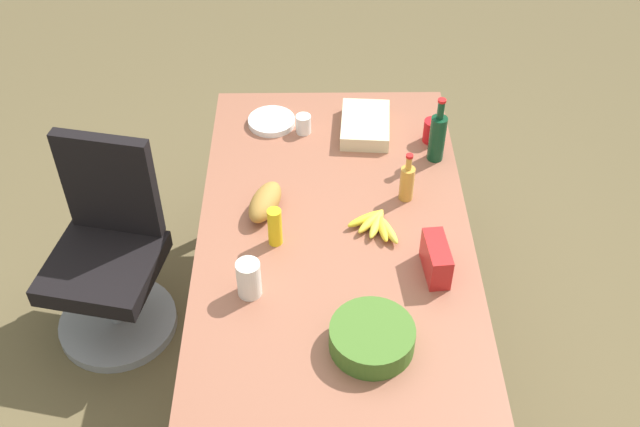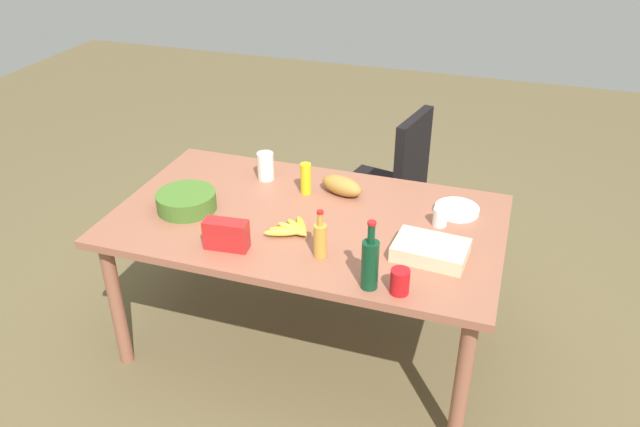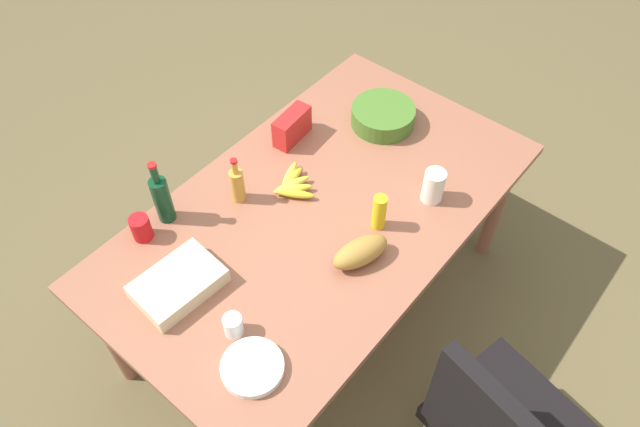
{
  "view_description": "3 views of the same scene",
  "coord_description": "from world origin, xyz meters",
  "px_view_note": "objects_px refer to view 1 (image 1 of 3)",
  "views": [
    {
      "loc": [
        2.23,
        -0.08,
        2.94
      ],
      "look_at": [
        -0.03,
        -0.06,
        0.83
      ],
      "focal_mm": 43.01,
      "sensor_mm": 36.0,
      "label": 1
    },
    {
      "loc": [
        -0.9,
        2.53,
        2.36
      ],
      "look_at": [
        -0.06,
        -0.02,
        0.8
      ],
      "focal_mm": 35.44,
      "sensor_mm": 36.0,
      "label": 2
    },
    {
      "loc": [
        -1.24,
        -1.03,
        2.73
      ],
      "look_at": [
        -0.06,
        -0.05,
        0.85
      ],
      "focal_mm": 33.99,
      "sensor_mm": 36.0,
      "label": 3
    }
  ],
  "objects_px": {
    "dressing_bottle": "(407,182)",
    "red_solo_cup": "(432,131)",
    "salad_bowl": "(372,338)",
    "wine_bottle": "(437,136)",
    "sheet_cake": "(365,125)",
    "chip_bag_red": "(436,259)",
    "paper_cup": "(303,124)",
    "paper_plate_stack": "(272,121)",
    "mayo_jar": "(249,279)",
    "conference_table": "(334,240)",
    "mustard_bottle": "(275,227)",
    "bread_loaf": "(265,202)",
    "banana_bunch": "(377,224)",
    "office_chair": "(110,265)"
  },
  "relations": [
    {
      "from": "dressing_bottle",
      "to": "red_solo_cup",
      "type": "relative_size",
      "value": 2.1
    },
    {
      "from": "salad_bowl",
      "to": "wine_bottle",
      "type": "height_order",
      "value": "wine_bottle"
    },
    {
      "from": "wine_bottle",
      "to": "red_solo_cup",
      "type": "bearing_deg",
      "value": -179.28
    },
    {
      "from": "wine_bottle",
      "to": "sheet_cake",
      "type": "relative_size",
      "value": 0.98
    },
    {
      "from": "salad_bowl",
      "to": "sheet_cake",
      "type": "distance_m",
      "value": 1.24
    },
    {
      "from": "dressing_bottle",
      "to": "sheet_cake",
      "type": "distance_m",
      "value": 0.49
    },
    {
      "from": "chip_bag_red",
      "to": "dressing_bottle",
      "type": "bearing_deg",
      "value": -170.43
    },
    {
      "from": "red_solo_cup",
      "to": "paper_cup",
      "type": "bearing_deg",
      "value": -96.97
    },
    {
      "from": "paper_plate_stack",
      "to": "mayo_jar",
      "type": "distance_m",
      "value": 1.05
    },
    {
      "from": "conference_table",
      "to": "mustard_bottle",
      "type": "xyz_separation_m",
      "value": [
        0.09,
        -0.24,
        0.16
      ]
    },
    {
      "from": "sheet_cake",
      "to": "salad_bowl",
      "type": "bearing_deg",
      "value": -2.04
    },
    {
      "from": "salad_bowl",
      "to": "paper_cup",
      "type": "bearing_deg",
      "value": -168.89
    },
    {
      "from": "mayo_jar",
      "to": "bread_loaf",
      "type": "distance_m",
      "value": 0.45
    },
    {
      "from": "conference_table",
      "to": "banana_bunch",
      "type": "xyz_separation_m",
      "value": [
        0.02,
        0.17,
        0.1
      ]
    },
    {
      "from": "paper_plate_stack",
      "to": "sheet_cake",
      "type": "bearing_deg",
      "value": 82.33
    },
    {
      "from": "office_chair",
      "to": "paper_plate_stack",
      "type": "distance_m",
      "value": 1.0
    },
    {
      "from": "conference_table",
      "to": "office_chair",
      "type": "relative_size",
      "value": 1.93
    },
    {
      "from": "office_chair",
      "to": "sheet_cake",
      "type": "xyz_separation_m",
      "value": [
        -0.46,
        1.18,
        0.45
      ]
    },
    {
      "from": "sheet_cake",
      "to": "dressing_bottle",
      "type": "bearing_deg",
      "value": 17.33
    },
    {
      "from": "conference_table",
      "to": "red_solo_cup",
      "type": "bearing_deg",
      "value": 140.76
    },
    {
      "from": "salad_bowl",
      "to": "paper_cup",
      "type": "distance_m",
      "value": 1.26
    },
    {
      "from": "conference_table",
      "to": "chip_bag_red",
      "type": "bearing_deg",
      "value": 55.88
    },
    {
      "from": "office_chair",
      "to": "paper_plate_stack",
      "type": "relative_size",
      "value": 4.48
    },
    {
      "from": "paper_plate_stack",
      "to": "dressing_bottle",
      "type": "bearing_deg",
      "value": 47.91
    },
    {
      "from": "paper_cup",
      "to": "mayo_jar",
      "type": "distance_m",
      "value": 1.0
    },
    {
      "from": "conference_table",
      "to": "red_solo_cup",
      "type": "xyz_separation_m",
      "value": [
        -0.56,
        0.46,
        0.13
      ]
    },
    {
      "from": "salad_bowl",
      "to": "banana_bunch",
      "type": "bearing_deg",
      "value": 174.66
    },
    {
      "from": "mustard_bottle",
      "to": "red_solo_cup",
      "type": "height_order",
      "value": "mustard_bottle"
    },
    {
      "from": "banana_bunch",
      "to": "paper_cup",
      "type": "bearing_deg",
      "value": -155.41
    },
    {
      "from": "red_solo_cup",
      "to": "banana_bunch",
      "type": "bearing_deg",
      "value": -26.59
    },
    {
      "from": "salad_bowl",
      "to": "chip_bag_red",
      "type": "relative_size",
      "value": 1.49
    },
    {
      "from": "office_chair",
      "to": "red_solo_cup",
      "type": "relative_size",
      "value": 8.96
    },
    {
      "from": "mustard_bottle",
      "to": "sheet_cake",
      "type": "xyz_separation_m",
      "value": [
        -0.73,
        0.39,
        -0.05
      ]
    },
    {
      "from": "mayo_jar",
      "to": "red_solo_cup",
      "type": "height_order",
      "value": "mayo_jar"
    },
    {
      "from": "dressing_bottle",
      "to": "chip_bag_red",
      "type": "height_order",
      "value": "dressing_bottle"
    },
    {
      "from": "paper_plate_stack",
      "to": "salad_bowl",
      "type": "bearing_deg",
      "value": 16.85
    },
    {
      "from": "wine_bottle",
      "to": "chip_bag_red",
      "type": "bearing_deg",
      "value": -6.97
    },
    {
      "from": "salad_bowl",
      "to": "mayo_jar",
      "type": "bearing_deg",
      "value": -119.74
    },
    {
      "from": "office_chair",
      "to": "banana_bunch",
      "type": "height_order",
      "value": "office_chair"
    },
    {
      "from": "office_chair",
      "to": "dressing_bottle",
      "type": "relative_size",
      "value": 4.27
    },
    {
      "from": "conference_table",
      "to": "paper_plate_stack",
      "type": "distance_m",
      "value": 0.75
    },
    {
      "from": "dressing_bottle",
      "to": "red_solo_cup",
      "type": "bearing_deg",
      "value": 158.6
    },
    {
      "from": "wine_bottle",
      "to": "office_chair",
      "type": "bearing_deg",
      "value": -80.3
    },
    {
      "from": "mustard_bottle",
      "to": "bread_loaf",
      "type": "relative_size",
      "value": 0.7
    },
    {
      "from": "paper_cup",
      "to": "dressing_bottle",
      "type": "bearing_deg",
      "value": 43.01
    },
    {
      "from": "wine_bottle",
      "to": "sheet_cake",
      "type": "bearing_deg",
      "value": -124.01
    },
    {
      "from": "mayo_jar",
      "to": "wine_bottle",
      "type": "distance_m",
      "value": 1.11
    },
    {
      "from": "chip_bag_red",
      "to": "sheet_cake",
      "type": "bearing_deg",
      "value": -166.29
    },
    {
      "from": "banana_bunch",
      "to": "paper_cup",
      "type": "distance_m",
      "value": 0.71
    },
    {
      "from": "office_chair",
      "to": "dressing_bottle",
      "type": "height_order",
      "value": "dressing_bottle"
    }
  ]
}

